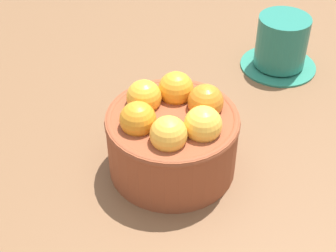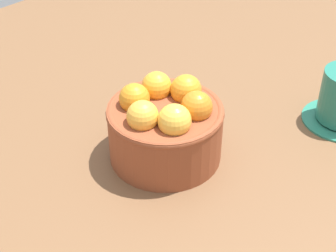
{
  "view_description": "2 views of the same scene",
  "coord_description": "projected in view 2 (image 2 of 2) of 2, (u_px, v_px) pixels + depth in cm",
  "views": [
    {
      "loc": [
        -41.86,
        -4.08,
        41.25
      ],
      "look_at": [
        1.43,
        0.63,
        4.79
      ],
      "focal_mm": 54.34,
      "sensor_mm": 36.0,
      "label": 1
    },
    {
      "loc": [
        -37.41,
        -34.64,
        42.23
      ],
      "look_at": [
        -0.48,
        -0.91,
        5.38
      ],
      "focal_mm": 54.13,
      "sensor_mm": 36.0,
      "label": 2
    }
  ],
  "objects": [
    {
      "name": "ground_plane",
      "position": [
        165.0,
        165.0,
        0.67
      ],
      "size": [
        156.29,
        114.12,
        3.55
      ],
      "primitive_type": "cube",
      "color": "brown"
    },
    {
      "name": "terracotta_bowl",
      "position": [
        165.0,
        125.0,
        0.63
      ],
      "size": [
        14.59,
        14.59,
        10.17
      ],
      "color": "brown",
      "rests_on": "ground_plane"
    }
  ]
}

